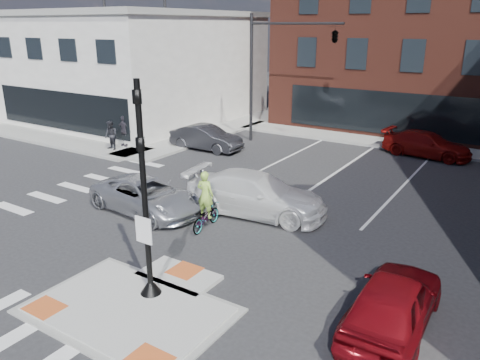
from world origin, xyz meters
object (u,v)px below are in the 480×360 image
Objects in this scene: pedestrian_a at (111,136)px; red_sedan at (393,302)px; bg_car_red at (427,144)px; pedestrian_b at (124,131)px; bg_car_dark at (206,138)px; white_pickup at (256,194)px; cyclist at (206,209)px; silver_suv at (147,196)px.

red_sedan is at bearing -14.83° from pedestrian_a.
bg_car_red is 18.13m from pedestrian_b.
pedestrian_b is at bearing 116.64° from bg_car_dark.
bg_car_dark is 13.02m from bg_car_red.
bg_car_dark is (-7.83, 7.15, -0.09)m from white_pickup.
pedestrian_a is (-4.44, -3.55, 0.28)m from bg_car_dark.
pedestrian_b reaches higher than red_sedan.
silver_suv is at bearing -5.89° from cyclist.
pedestrian_b is (-0.07, 1.15, 0.07)m from pedestrian_a.
silver_suv is at bearing 112.15° from white_pickup.
red_sedan is at bearing 156.49° from cyclist.
white_pickup is 10.60m from bg_car_dark.
cyclist reaches higher than pedestrian_b.
pedestrian_b is (-4.51, -2.40, 0.35)m from bg_car_dark.
silver_suv is 16.98m from bg_car_red.
bg_car_red is (3.86, 12.88, -0.12)m from white_pickup.
bg_car_dark reaches higher than bg_car_red.
bg_car_dark is at bearing 26.33° from pedestrian_b.
white_pickup reaches higher than red_sedan.
pedestrian_b is at bearing 122.64° from bg_car_red.
cyclist is 13.47m from pedestrian_b.
cyclist is at bearing 151.38° from white_pickup.
white_pickup is 1.27× the size of bg_car_dark.
red_sedan reaches higher than bg_car_dark.
silver_suv is at bearing -41.18° from pedestrian_b.
white_pickup is 2.40m from cyclist.
red_sedan is 17.79m from bg_car_red.
cyclist reaches higher than red_sedan.
bg_car_red is (11.69, 5.73, -0.03)m from bg_car_dark.
silver_suv is 1.13× the size of red_sedan.
bg_car_red is at bearing 38.48° from pedestrian_a.
pedestrian_b reaches higher than bg_car_dark.
pedestrian_b is (-16.20, -8.14, 0.38)m from bg_car_red.
cyclist is (7.00, -9.40, 0.01)m from bg_car_dark.
red_sedan is (10.64, -2.41, 0.06)m from silver_suv.
red_sedan is 0.91× the size of bg_car_red.
red_sedan is 2.57× the size of pedestrian_a.
bg_car_dark is 2.40× the size of pedestrian_b.
red_sedan is 18.81m from bg_car_dark.
cyclist is at bearing -18.58° from red_sedan.
silver_suv is at bearing 159.03° from bg_car_red.
pedestrian_b reaches higher than pedestrian_a.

